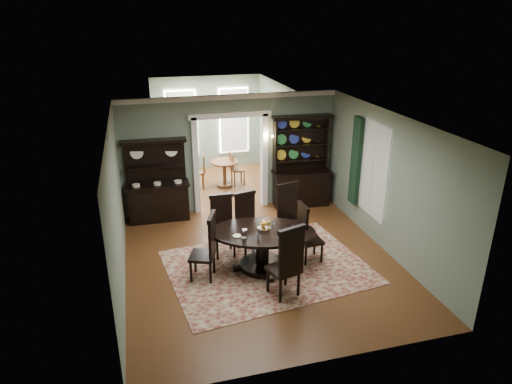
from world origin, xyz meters
The scene contains 19 objects.
room centered at (0.00, 0.04, 1.58)m, with size 5.51×6.01×3.01m.
parlor centered at (0.00, 5.53, 1.52)m, with size 3.51×3.50×3.01m.
doorway_trim centered at (0.00, 3.00, 1.62)m, with size 2.08×0.25×2.57m.
right_window centered at (2.69, 0.93, 1.60)m, with size 0.15×1.47×2.12m.
wall_sconce centered at (0.95, 2.85, 1.89)m, with size 0.27×0.21×0.21m.
rug centered at (0.06, -0.20, 0.01)m, with size 3.91×2.93×0.01m, color maroon.
dining_table centered at (-0.04, -0.18, 0.58)m, with size 2.43×2.43×0.83m.
centerpiece centered at (0.00, -0.14, 0.89)m, with size 1.26×0.81×0.21m.
chair_far_left centered at (-0.68, 0.67, 0.69)m, with size 0.51×0.47×1.32m.
chair_far_mid centered at (-0.14, 0.71, 0.69)m, with size 0.57×0.55×1.31m.
chair_far_right centered at (0.82, 0.65, 0.75)m, with size 0.63×0.61×1.43m.
chair_end_left centered at (-1.16, -0.29, 0.72)m, with size 0.62×0.64×1.37m.
chair_end_right centered at (0.90, -0.15, 0.68)m, with size 0.47×0.50×1.29m.
chair_near centered at (0.11, -1.29, 0.76)m, with size 0.66×0.64×1.46m.
sideboard centered at (-1.90, 2.76, 0.71)m, with size 1.56×0.57×2.04m.
welsh_dresser centered at (1.84, 2.74, 0.88)m, with size 1.59×0.67×2.42m.
parlor_table centered at (0.15, 4.61, 0.51)m, with size 0.84×0.84×0.77m.
parlor_chair_left centered at (-0.58, 4.61, 0.56)m, with size 0.44×0.44×1.04m.
parlor_chair_right centered at (0.48, 4.61, 0.54)m, with size 0.43×0.42×1.01m.
Camera 1 is at (-2.27, -7.96, 4.88)m, focal length 32.00 mm.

